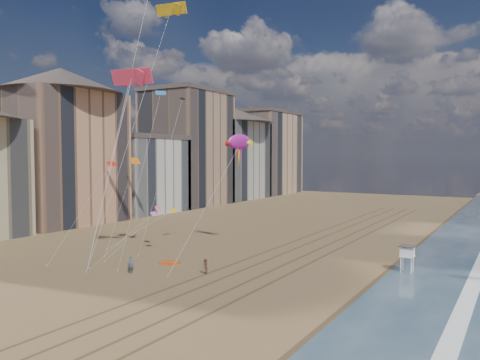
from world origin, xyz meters
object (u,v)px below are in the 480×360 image
(show_kite, at_px, (239,142))
(kite_flyer_a, at_px, (131,265))
(lifeguard_stand, at_px, (407,252))
(kite_flyer_b, at_px, (205,267))
(grounded_kite, at_px, (170,263))

(show_kite, height_order, kite_flyer_a, show_kite)
(lifeguard_stand, distance_m, kite_flyer_b, 21.61)
(lifeguard_stand, relative_size, kite_flyer_b, 1.72)
(lifeguard_stand, height_order, kite_flyer_a, lifeguard_stand)
(lifeguard_stand, relative_size, kite_flyer_a, 1.53)
(kite_flyer_a, bearing_deg, kite_flyer_b, -11.51)
(lifeguard_stand, xyz_separation_m, grounded_kite, (-24.18, -10.30, -2.09))
(kite_flyer_a, height_order, kite_flyer_b, kite_flyer_a)
(kite_flyer_b, bearing_deg, show_kite, 151.42)
(lifeguard_stand, distance_m, show_kite, 25.75)
(kite_flyer_a, bearing_deg, lifeguard_stand, -7.42)
(grounded_kite, bearing_deg, show_kite, 70.45)
(lifeguard_stand, height_order, kite_flyer_b, lifeguard_stand)
(grounded_kite, relative_size, kite_flyer_b, 1.26)
(lifeguard_stand, xyz_separation_m, show_kite, (-22.62, 2.48, 12.07))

